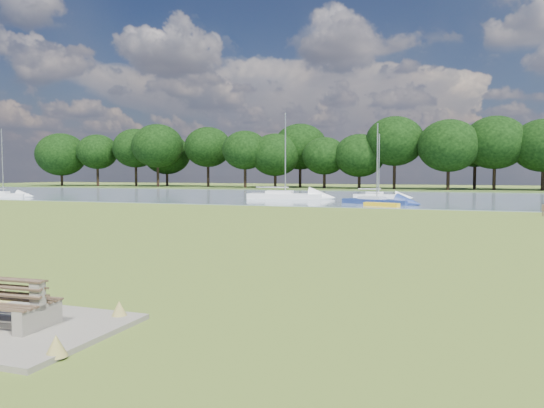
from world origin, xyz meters
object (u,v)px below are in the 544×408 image
(sailboat_0, at_px, (378,195))
(kayak, at_px, (382,205))
(bench_pair, at_px, (5,304))
(sailboat_3, at_px, (376,200))
(sailboat_1, at_px, (3,194))
(sailboat_2, at_px, (284,194))

(sailboat_0, bearing_deg, kayak, -86.94)
(bench_pair, distance_m, sailboat_3, 41.61)
(sailboat_0, bearing_deg, sailboat_3, -89.29)
(sailboat_1, bearing_deg, bench_pair, -61.25)
(sailboat_2, relative_size, sailboat_3, 1.27)
(kayak, relative_size, sailboat_1, 0.40)
(bench_pair, height_order, sailboat_1, sailboat_1)
(bench_pair, relative_size, sailboat_0, 0.26)
(sailboat_0, distance_m, sailboat_2, 10.31)
(sailboat_3, bearing_deg, bench_pair, -71.04)
(sailboat_1, xyz_separation_m, sailboat_3, (43.01, 1.62, -0.02))
(bench_pair, height_order, sailboat_3, sailboat_3)
(bench_pair, xyz_separation_m, sailboat_3, (0.61, 41.61, -0.04))
(bench_pair, height_order, kayak, bench_pair)
(sailboat_0, height_order, sailboat_1, sailboat_1)
(bench_pair, relative_size, sailboat_2, 0.20)
(kayak, bearing_deg, sailboat_1, -162.34)
(sailboat_3, bearing_deg, sailboat_0, 117.16)
(bench_pair, xyz_separation_m, sailboat_2, (-10.40, 47.92, 0.07))
(sailboat_1, height_order, sailboat_3, sailboat_1)
(bench_pair, distance_m, sailboat_0, 51.25)
(sailboat_0, bearing_deg, sailboat_1, -171.57)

